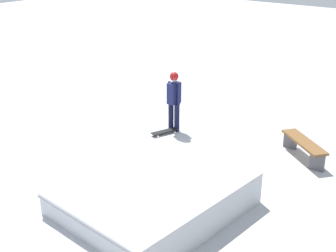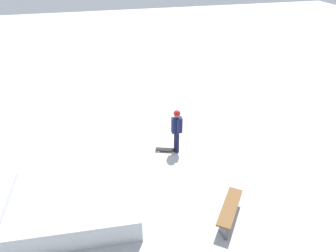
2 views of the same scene
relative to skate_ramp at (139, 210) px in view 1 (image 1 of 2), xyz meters
The scene contains 5 objects.
ground_plane 1.76m from the skate_ramp, 147.22° to the right, with size 60.00×60.00×0.00m, color #B7BABF.
skate_ramp is the anchor object (origin of this frame).
skater 4.87m from the skate_ramp, 149.84° to the right, with size 0.39×0.44×1.73m.
skateboard 4.50m from the skate_ramp, 146.98° to the right, with size 0.82×0.45×0.09m.
park_bench 4.89m from the skate_ramp, 165.21° to the left, with size 1.28×1.52×0.48m.
Camera 1 is at (7.06, 6.14, 5.17)m, focal length 49.73 mm.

